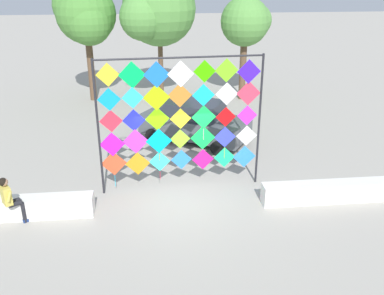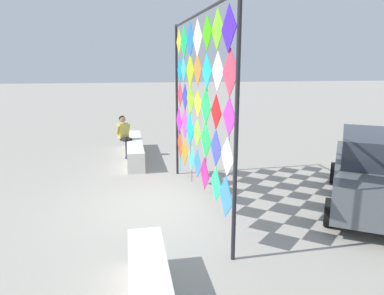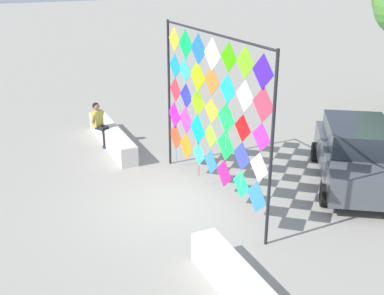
{
  "view_description": "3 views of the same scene",
  "coord_description": "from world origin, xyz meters",
  "views": [
    {
      "loc": [
        -0.75,
        -11.25,
        6.55
      ],
      "look_at": [
        0.44,
        0.26,
        1.64
      ],
      "focal_mm": 39.3,
      "sensor_mm": 36.0,
      "label": 1
    },
    {
      "loc": [
        7.88,
        -0.67,
        3.19
      ],
      "look_at": [
        0.53,
        0.65,
        1.46
      ],
      "focal_mm": 33.45,
      "sensor_mm": 36.0,
      "label": 2
    },
    {
      "loc": [
        10.31,
        -4.28,
        5.9
      ],
      "look_at": [
        0.02,
        0.38,
        1.43
      ],
      "focal_mm": 45.5,
      "sensor_mm": 36.0,
      "label": 3
    }
  ],
  "objects": [
    {
      "name": "seated_vendor",
      "position": [
        -4.64,
        -0.82,
        0.86
      ],
      "size": [
        0.71,
        0.65,
        1.47
      ],
      "color": "black",
      "rests_on": "ground"
    },
    {
      "name": "kite_display_rack",
      "position": [
        0.12,
        0.84,
        2.49
      ],
      "size": [
        5.05,
        0.32,
        4.27
      ],
      "color": "#232328",
      "rests_on": "ground"
    },
    {
      "name": "ground",
      "position": [
        0.0,
        0.0,
        0.0
      ],
      "size": [
        120.0,
        120.0,
        0.0
      ],
      "primitive_type": "plane",
      "color": "#9E998E"
    },
    {
      "name": "plaza_ledge_left",
      "position": [
        -4.49,
        -0.49,
        0.31
      ],
      "size": [
        3.98,
        0.53,
        0.62
      ],
      "primitive_type": "cube",
      "color": "silver",
      "rests_on": "ground"
    },
    {
      "name": "parked_car",
      "position": [
        0.99,
        4.88,
        0.85
      ],
      "size": [
        4.64,
        3.92,
        1.68
      ],
      "color": "#4C5156",
      "rests_on": "ground"
    }
  ]
}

